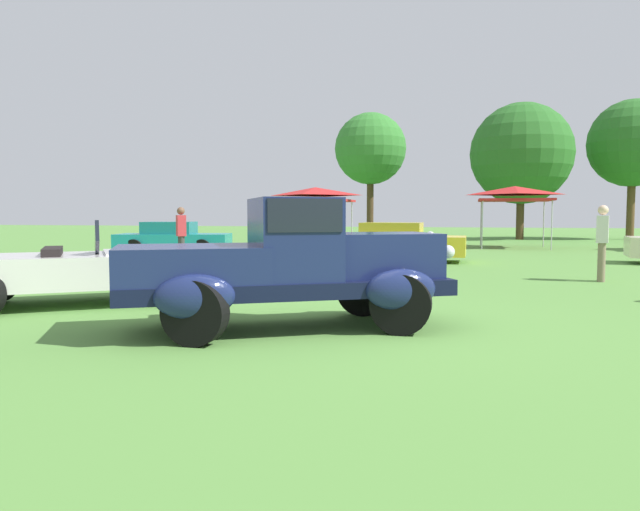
{
  "coord_description": "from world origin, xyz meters",
  "views": [
    {
      "loc": [
        1.71,
        -7.66,
        1.5
      ],
      "look_at": [
        -0.38,
        0.73,
        0.89
      ],
      "focal_mm": 33.52,
      "sensor_mm": 36.0,
      "label": 1
    }
  ],
  "objects_px": {
    "feature_pickup_truck": "(288,263)",
    "show_car_teal": "(173,240)",
    "show_car_yellow": "(396,242)",
    "canopy_tent_left_field": "(315,194)",
    "spectator_near_truck": "(181,234)",
    "neighbor_convertible": "(89,269)",
    "spectator_by_row": "(602,240)",
    "canopy_tent_center_field": "(515,193)"
  },
  "relations": [
    {
      "from": "feature_pickup_truck",
      "to": "show_car_teal",
      "type": "relative_size",
      "value": 1.06
    },
    {
      "from": "show_car_teal",
      "to": "spectator_near_truck",
      "type": "xyz_separation_m",
      "value": [
        2.04,
        -3.36,
        0.32
      ]
    },
    {
      "from": "feature_pickup_truck",
      "to": "canopy_tent_center_field",
      "type": "height_order",
      "value": "canopy_tent_center_field"
    },
    {
      "from": "show_car_teal",
      "to": "spectator_by_row",
      "type": "height_order",
      "value": "spectator_by_row"
    },
    {
      "from": "canopy_tent_left_field",
      "to": "canopy_tent_center_field",
      "type": "xyz_separation_m",
      "value": [
        8.78,
        1.03,
        -0.0
      ]
    },
    {
      "from": "spectator_near_truck",
      "to": "canopy_tent_left_field",
      "type": "distance_m",
      "value": 11.09
    },
    {
      "from": "canopy_tent_left_field",
      "to": "feature_pickup_truck",
      "type": "bearing_deg",
      "value": -76.58
    },
    {
      "from": "spectator_near_truck",
      "to": "feature_pickup_truck",
      "type": "bearing_deg",
      "value": -55.21
    },
    {
      "from": "spectator_near_truck",
      "to": "canopy_tent_center_field",
      "type": "xyz_separation_m",
      "value": [
        9.94,
        11.95,
        1.51
      ]
    },
    {
      "from": "spectator_by_row",
      "to": "show_car_yellow",
      "type": "bearing_deg",
      "value": 138.12
    },
    {
      "from": "feature_pickup_truck",
      "to": "show_car_teal",
      "type": "height_order",
      "value": "feature_pickup_truck"
    },
    {
      "from": "show_car_teal",
      "to": "spectator_near_truck",
      "type": "relative_size",
      "value": 2.44
    },
    {
      "from": "spectator_near_truck",
      "to": "spectator_by_row",
      "type": "distance_m",
      "value": 10.96
    },
    {
      "from": "neighbor_convertible",
      "to": "spectator_by_row",
      "type": "xyz_separation_m",
      "value": [
        9.0,
        5.61,
        0.33
      ]
    },
    {
      "from": "neighbor_convertible",
      "to": "canopy_tent_left_field",
      "type": "relative_size",
      "value": 1.44
    },
    {
      "from": "feature_pickup_truck",
      "to": "show_car_yellow",
      "type": "relative_size",
      "value": 1.03
    },
    {
      "from": "spectator_by_row",
      "to": "spectator_near_truck",
      "type": "bearing_deg",
      "value": 172.86
    },
    {
      "from": "show_car_teal",
      "to": "canopy_tent_center_field",
      "type": "relative_size",
      "value": 1.34
    },
    {
      "from": "spectator_near_truck",
      "to": "spectator_by_row",
      "type": "height_order",
      "value": "same"
    },
    {
      "from": "show_car_teal",
      "to": "show_car_yellow",
      "type": "xyz_separation_m",
      "value": [
        7.82,
        -0.15,
        0.0
      ]
    },
    {
      "from": "show_car_yellow",
      "to": "canopy_tent_left_field",
      "type": "height_order",
      "value": "canopy_tent_left_field"
    },
    {
      "from": "spectator_by_row",
      "to": "feature_pickup_truck",
      "type": "bearing_deg",
      "value": -126.71
    },
    {
      "from": "spectator_near_truck",
      "to": "canopy_tent_left_field",
      "type": "xyz_separation_m",
      "value": [
        1.16,
        10.92,
        1.51
      ]
    },
    {
      "from": "show_car_yellow",
      "to": "canopy_tent_center_field",
      "type": "height_order",
      "value": "canopy_tent_center_field"
    },
    {
      "from": "spectator_near_truck",
      "to": "canopy_tent_left_field",
      "type": "relative_size",
      "value": 0.53
    },
    {
      "from": "show_car_yellow",
      "to": "canopy_tent_center_field",
      "type": "relative_size",
      "value": 1.38
    },
    {
      "from": "show_car_teal",
      "to": "show_car_yellow",
      "type": "height_order",
      "value": "same"
    },
    {
      "from": "canopy_tent_left_field",
      "to": "spectator_near_truck",
      "type": "bearing_deg",
      "value": -96.07
    },
    {
      "from": "show_car_yellow",
      "to": "spectator_near_truck",
      "type": "xyz_separation_m",
      "value": [
        -5.78,
        -3.21,
        0.31
      ]
    },
    {
      "from": "neighbor_convertible",
      "to": "spectator_near_truck",
      "type": "bearing_deg",
      "value": 105.06
    },
    {
      "from": "feature_pickup_truck",
      "to": "show_car_yellow",
      "type": "xyz_separation_m",
      "value": [
        0.04,
        11.47,
        -0.26
      ]
    },
    {
      "from": "show_car_teal",
      "to": "feature_pickup_truck",
      "type": "bearing_deg",
      "value": -56.2
    },
    {
      "from": "neighbor_convertible",
      "to": "canopy_tent_center_field",
      "type": "bearing_deg",
      "value": 66.91
    },
    {
      "from": "feature_pickup_truck",
      "to": "canopy_tent_left_field",
      "type": "bearing_deg",
      "value": 103.42
    },
    {
      "from": "show_car_teal",
      "to": "spectator_near_truck",
      "type": "bearing_deg",
      "value": -58.72
    },
    {
      "from": "canopy_tent_left_field",
      "to": "canopy_tent_center_field",
      "type": "relative_size",
      "value": 1.03
    },
    {
      "from": "show_car_teal",
      "to": "canopy_tent_left_field",
      "type": "distance_m",
      "value": 8.41
    },
    {
      "from": "feature_pickup_truck",
      "to": "spectator_by_row",
      "type": "bearing_deg",
      "value": 53.29
    },
    {
      "from": "neighbor_convertible",
      "to": "canopy_tent_center_field",
      "type": "height_order",
      "value": "canopy_tent_center_field"
    },
    {
      "from": "spectator_near_truck",
      "to": "canopy_tent_center_field",
      "type": "relative_size",
      "value": 0.55
    },
    {
      "from": "show_car_yellow",
      "to": "canopy_tent_left_field",
      "type": "xyz_separation_m",
      "value": [
        -4.62,
        7.71,
        1.82
      ]
    },
    {
      "from": "show_car_yellow",
      "to": "spectator_by_row",
      "type": "relative_size",
      "value": 2.52
    }
  ]
}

